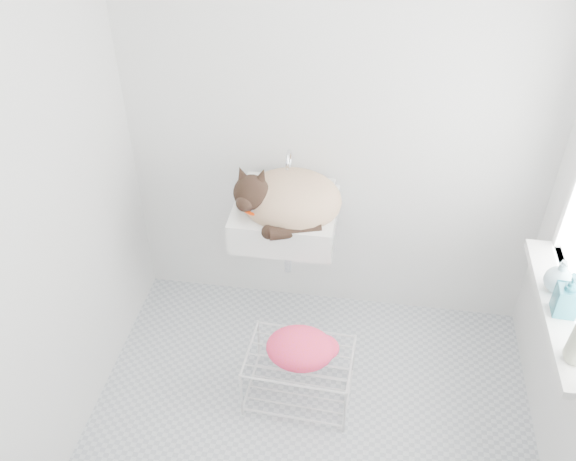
# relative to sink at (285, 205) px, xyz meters

# --- Properties ---
(floor) EXTENTS (2.20, 2.00, 0.02)m
(floor) POSITION_rel_sink_xyz_m (0.22, -0.74, -0.85)
(floor) COLOR #B9BEC2
(floor) RESTS_ON ground
(back_wall) EXTENTS (2.20, 0.02, 2.50)m
(back_wall) POSITION_rel_sink_xyz_m (0.22, 0.26, 0.40)
(back_wall) COLOR white
(back_wall) RESTS_ON ground
(left_wall) EXTENTS (0.02, 2.00, 2.50)m
(left_wall) POSITION_rel_sink_xyz_m (-0.88, -0.74, 0.40)
(left_wall) COLOR white
(left_wall) RESTS_ON ground
(windowsill) EXTENTS (0.16, 0.88, 0.04)m
(windowsill) POSITION_rel_sink_xyz_m (1.23, -0.54, -0.02)
(windowsill) COLOR white
(windowsill) RESTS_ON right_wall
(sink) EXTENTS (0.51, 0.45, 0.21)m
(sink) POSITION_rel_sink_xyz_m (0.00, 0.00, 0.00)
(sink) COLOR white
(sink) RESTS_ON back_wall
(faucet) EXTENTS (0.19, 0.13, 0.19)m
(faucet) POSITION_rel_sink_xyz_m (0.00, 0.18, 0.14)
(faucet) COLOR silver
(faucet) RESTS_ON sink
(cat) EXTENTS (0.52, 0.43, 0.33)m
(cat) POSITION_rel_sink_xyz_m (0.01, -0.02, 0.04)
(cat) COLOR tan
(cat) RESTS_ON sink
(wire_rack) EXTENTS (0.53, 0.38, 0.31)m
(wire_rack) POSITION_rel_sink_xyz_m (0.14, -0.48, -0.70)
(wire_rack) COLOR silver
(wire_rack) RESTS_ON floor
(towel) EXTENTS (0.34, 0.24, 0.14)m
(towel) POSITION_rel_sink_xyz_m (0.15, -0.50, -0.51)
(towel) COLOR red
(towel) RESTS_ON wire_rack
(bottle_a) EXTENTS (0.12, 0.12, 0.22)m
(bottle_a) POSITION_rel_sink_xyz_m (1.22, -0.82, 0.00)
(bottle_a) COLOR beige
(bottle_a) RESTS_ON windowsill
(bottle_b) EXTENTS (0.09, 0.09, 0.20)m
(bottle_b) POSITION_rel_sink_xyz_m (1.22, -0.57, 0.00)
(bottle_b) COLOR #1C5F6D
(bottle_b) RESTS_ON windowsill
(bottle_c) EXTENTS (0.14, 0.14, 0.15)m
(bottle_c) POSITION_rel_sink_xyz_m (1.22, -0.43, 0.00)
(bottle_c) COLOR #98B9C3
(bottle_c) RESTS_ON windowsill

